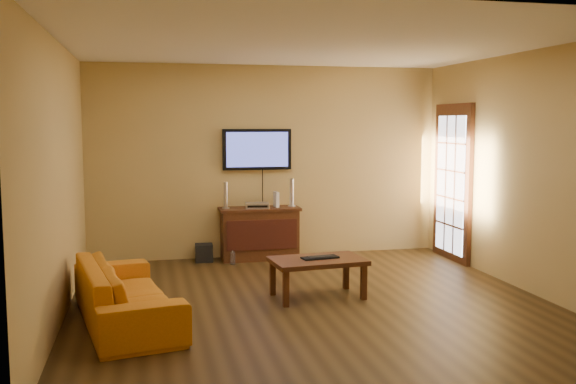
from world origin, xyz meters
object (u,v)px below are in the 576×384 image
object	(u,v)px
coffee_table	(318,264)
subwoofer	(204,253)
sofa	(126,283)
keyboard	(320,257)
television	(257,149)
av_receiver	(257,205)
bottle	(233,258)
speaker_left	(226,196)
game_console	(276,199)
media_console	(260,233)
speaker_right	(292,194)

from	to	relation	value
coffee_table	subwoofer	xyz separation A→B (m)	(-1.05, 2.10, -0.25)
sofa	keyboard	distance (m)	2.10
subwoofer	keyboard	xyz separation A→B (m)	(1.08, -2.09, 0.32)
television	av_receiver	world-z (taller)	television
subwoofer	bottle	xyz separation A→B (m)	(0.36, -0.28, -0.03)
sofa	av_receiver	xyz separation A→B (m)	(1.70, 2.49, 0.38)
television	subwoofer	bearing A→B (deg)	-168.53
sofa	speaker_left	xyz separation A→B (m)	(1.27, 2.54, 0.51)
coffee_table	av_receiver	xyz separation A→B (m)	(-0.31, 2.05, 0.39)
bottle	television	bearing A→B (deg)	46.50
game_console	bottle	world-z (taller)	game_console
speaker_left	bottle	xyz separation A→B (m)	(0.05, -0.27, -0.80)
speaker_left	game_console	size ratio (longest dim) A/B	1.72
media_console	game_console	xyz separation A→B (m)	(0.24, 0.02, 0.47)
bottle	sofa	bearing A→B (deg)	-120.34
keyboard	speaker_left	bearing A→B (deg)	110.33
av_receiver	television	bearing A→B (deg)	87.00
subwoofer	bottle	distance (m)	0.46
media_console	sofa	distance (m)	3.07
speaker_right	bottle	size ratio (longest dim) A/B	2.04
coffee_table	bottle	bearing A→B (deg)	110.71
speaker_left	keyboard	xyz separation A→B (m)	(0.77, -2.08, -0.45)
sofa	keyboard	size ratio (longest dim) A/B	4.64
speaker_left	subwoofer	world-z (taller)	speaker_left
subwoofer	keyboard	world-z (taller)	keyboard
coffee_table	keyboard	size ratio (longest dim) A/B	2.49
coffee_table	media_console	bearing A→B (deg)	97.48
sofa	av_receiver	size ratio (longest dim) A/B	6.11
media_console	keyboard	world-z (taller)	media_console
game_console	speaker_right	bearing A→B (deg)	-4.40
coffee_table	speaker_left	size ratio (longest dim) A/B	2.87
television	speaker_right	distance (m)	0.79
keyboard	media_console	bearing A→B (deg)	98.30
game_console	keyboard	xyz separation A→B (m)	(0.06, -2.10, -0.39)
speaker_right	av_receiver	xyz separation A→B (m)	(-0.50, -0.06, -0.14)
speaker_right	av_receiver	distance (m)	0.53
av_receiver	coffee_table	bearing A→B (deg)	-74.08
speaker_right	bottle	bearing A→B (deg)	-161.88
media_console	av_receiver	bearing A→B (deg)	-137.69
coffee_table	keyboard	xyz separation A→B (m)	(0.03, 0.01, 0.07)
media_console	television	bearing A→B (deg)	90.00
speaker_left	coffee_table	bearing A→B (deg)	-70.44
television	av_receiver	xyz separation A→B (m)	(-0.04, -0.21, -0.76)
television	subwoofer	world-z (taller)	television
subwoofer	television	bearing A→B (deg)	14.62
media_console	television	size ratio (longest dim) A/B	1.16
television	sofa	bearing A→B (deg)	-122.78
media_console	bottle	world-z (taller)	media_console
speaker_left	subwoofer	xyz separation A→B (m)	(-0.31, 0.01, -0.78)
media_console	av_receiver	xyz separation A→B (m)	(-0.04, -0.03, 0.40)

